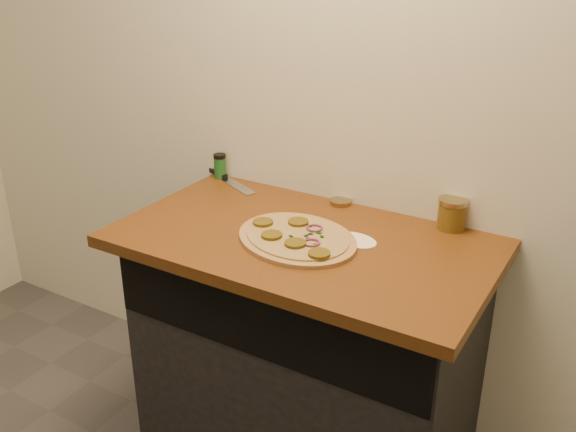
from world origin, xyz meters
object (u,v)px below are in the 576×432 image
Objects in this scene: salsa_jar at (452,214)px; spice_shaker at (220,166)px; chefs_knife at (226,179)px; pizza at (297,238)px.

spice_shaker is at bearing 180.00° from salsa_jar.
salsa_jar is (0.89, 0.01, 0.05)m from chefs_knife.
spice_shaker is at bearing 148.18° from pizza.
salsa_jar is at bearing -0.00° from spice_shaker.
pizza is 5.45× the size of spice_shaker.
chefs_knife is 2.98× the size of salsa_jar.
chefs_knife is 0.90m from salsa_jar.
salsa_jar is 1.07× the size of spice_shaker.
salsa_jar reaches higher than pizza.
pizza is 0.60m from chefs_knife.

